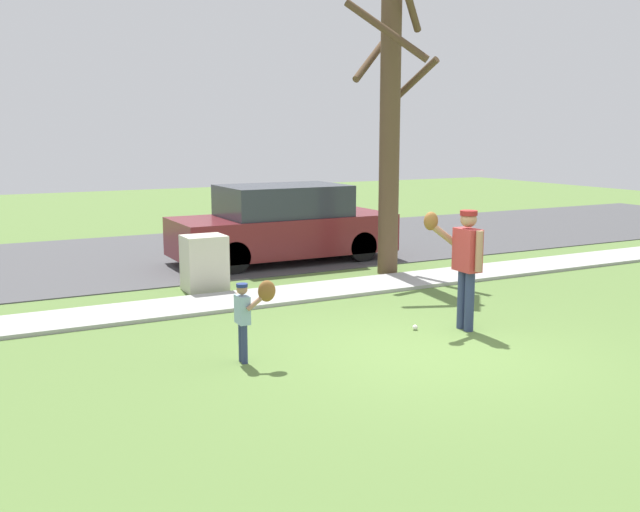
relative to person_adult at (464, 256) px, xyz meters
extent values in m
plane|color=#567538|center=(-1.04, 2.95, -1.06)|extent=(48.00, 48.00, 0.00)
cube|color=#A3A39E|center=(-1.04, 3.05, -1.03)|extent=(36.00, 1.20, 0.06)
cube|color=#424244|center=(-1.04, 8.05, -1.05)|extent=(36.00, 6.80, 0.02)
cylinder|color=navy|center=(0.04, -0.10, -0.64)|extent=(0.13, 0.13, 0.84)
cylinder|color=navy|center=(0.04, 0.07, -0.64)|extent=(0.13, 0.13, 0.84)
cube|color=#B73838|center=(0.04, -0.02, 0.08)|extent=(0.24, 0.41, 0.60)
sphere|color=#A87A5B|center=(0.04, -0.02, 0.51)|extent=(0.23, 0.23, 0.23)
cylinder|color=maroon|center=(0.04, -0.02, 0.60)|extent=(0.24, 0.24, 0.07)
cylinder|color=#A87A5B|center=(0.03, -0.27, 0.10)|extent=(0.10, 0.10, 0.56)
cylinder|color=#A87A5B|center=(-0.21, 0.24, 0.30)|extent=(0.52, 0.11, 0.40)
ellipsoid|color=brown|center=(-0.40, 0.25, 0.48)|extent=(0.22, 0.15, 0.26)
cylinder|color=navy|center=(-3.28, 0.12, -0.82)|extent=(0.08, 0.08, 0.49)
cylinder|color=navy|center=(-3.29, 0.03, -0.82)|extent=(0.08, 0.08, 0.49)
cube|color=#8CADC6|center=(-3.28, 0.07, -0.40)|extent=(0.14, 0.24, 0.34)
sphere|color=#A87A5B|center=(-3.28, 0.07, -0.15)|extent=(0.13, 0.13, 0.13)
cylinder|color=navy|center=(-3.28, 0.07, -0.10)|extent=(0.14, 0.14, 0.04)
cylinder|color=#A87A5B|center=(-3.28, 0.22, -0.39)|extent=(0.06, 0.06, 0.32)
cylinder|color=#A87A5B|center=(-3.14, -0.07, -0.28)|extent=(0.30, 0.07, 0.23)
ellipsoid|color=brown|center=(-3.03, -0.08, -0.17)|extent=(0.22, 0.15, 0.26)
sphere|color=white|center=(-0.60, 0.29, -1.02)|extent=(0.07, 0.07, 0.07)
cube|color=beige|center=(-2.38, 4.15, -0.57)|extent=(0.72, 0.60, 0.98)
cylinder|color=brown|center=(1.33, 3.96, 1.75)|extent=(0.39, 0.39, 5.61)
cylinder|color=brown|center=(1.86, 4.12, 2.59)|extent=(0.54, 1.37, 1.03)
cylinder|color=brown|center=(1.10, 4.35, 3.04)|extent=(1.06, 0.70, 0.86)
cylinder|color=brown|center=(0.91, 3.48, 3.49)|extent=(1.27, 1.12, 1.14)
cylinder|color=brown|center=(1.57, 3.66, 3.93)|extent=(0.84, 0.73, 0.74)
cube|color=maroon|center=(0.05, 6.09, -0.46)|extent=(4.70, 1.90, 0.80)
cube|color=#2D333D|center=(0.05, 6.09, 0.26)|extent=(2.59, 1.75, 0.65)
cylinder|color=black|center=(1.51, 6.93, -0.72)|extent=(0.64, 0.22, 0.64)
cylinder|color=black|center=(1.51, 5.25, -0.72)|extent=(0.64, 0.22, 0.64)
cylinder|color=black|center=(-1.41, 6.93, -0.72)|extent=(0.64, 0.22, 0.64)
cylinder|color=black|center=(-1.41, 5.25, -0.72)|extent=(0.64, 0.22, 0.64)
camera|label=1|loc=(-6.37, -7.78, 1.71)|focal=40.40mm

